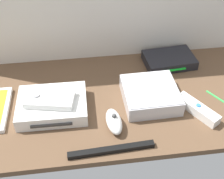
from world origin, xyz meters
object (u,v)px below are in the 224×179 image
Objects in this scene: stylus_pen at (218,97)px; network_router at (169,60)px; sensor_bar at (111,150)px; game_console at (52,105)px; remote_classic_pad at (50,99)px; mini_computer at (150,94)px; remote_nunchuk at (114,121)px; remote_wand at (197,109)px.

network_router is at bearing 117.96° from stylus_pen.
game_console is at bearing 128.91° from sensor_bar.
network_router reaches higher than sensor_bar.
game_console is 2.36× the size of stylus_pen.
remote_classic_pad reaches higher than stylus_pen.
network_router is (11.43, 18.62, -0.94)cm from mini_computer.
game_console is at bearing 148.21° from remote_nunchuk.
stylus_pen is at bearing -0.50° from game_console.
remote_wand is at bearing 18.81° from sensor_bar.
remote_wand is (44.14, -6.80, -0.69)cm from game_console.
remote_wand is 0.92× the size of remote_classic_pad.
remote_nunchuk is 1.15× the size of stylus_pen.
mini_computer reaches higher than game_console.
network_router is 47.04cm from remote_classic_pad.
remote_wand is 30.27cm from sensor_bar.
remote_nunchuk is at bearing 75.13° from sensor_bar.
mini_computer is at bearing 175.11° from stylus_pen.
sensor_bar is 2.67× the size of stylus_pen.
network_router is 1.82× the size of remote_nunchuk.
remote_classic_pad is (-18.25, 8.52, 3.37)cm from remote_nunchuk.
mini_computer is at bearing -126.07° from network_router.
network_router is 0.79× the size of sensor_bar.
network_router is 2.10× the size of stylus_pen.
mini_computer is 1.10× the size of remote_classic_pad.
mini_computer reaches higher than remote_wand.
sensor_bar is (16.01, -17.95, -1.50)cm from game_console.
game_console is at bearing 63.09° from remote_classic_pad.
remote_wand is at bearing -0.83° from remote_nunchuk.
remote_classic_pad reaches higher than sensor_bar.
sensor_bar is (-1.93, -9.05, -1.34)cm from remote_nunchuk.
mini_computer is 22.52cm from stylus_pen.
remote_classic_pad is 1.75× the size of stylus_pen.
mini_computer is at bearing 48.26° from sensor_bar.
network_router is at bearing 25.32° from game_console.
game_console is 53.29cm from stylus_pen.
mini_computer is 31.35cm from remote_classic_pad.
remote_classic_pad reaches higher than mini_computer.
remote_classic_pad is (-42.64, -19.50, 3.71)cm from network_router.
remote_nunchuk reaches higher than network_router.
remote_nunchuk reaches higher than stylus_pen.
stylus_pen is (53.24, -1.41, -1.85)cm from game_console.
mini_computer is 16.03cm from remote_nunchuk.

